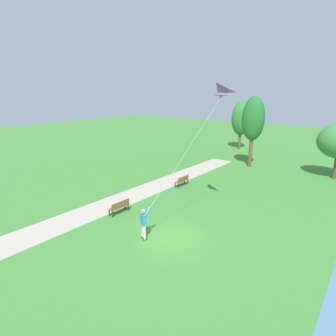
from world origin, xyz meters
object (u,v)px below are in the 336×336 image
person_kite_flyer (144,221)px  tree_behind_path (241,118)px  flying_kite (216,92)px  park_bench_near_walkway (119,206)px  tree_horizon_far (253,119)px  park_bench_far_walkway (182,180)px

person_kite_flyer → tree_behind_path: bearing=103.2°
person_kite_flyer → tree_behind_path: size_ratio=0.28×
flying_kite → park_bench_near_walkway: size_ratio=4.20×
person_kite_flyer → tree_horizon_far: bearing=94.1°
park_bench_near_walkway → person_kite_flyer: bearing=-21.5°
person_kite_flyer → park_bench_far_walkway: person_kite_flyer is taller
park_bench_far_walkway → tree_behind_path: bearing=98.9°
flying_kite → tree_behind_path: bearing=109.6°
park_bench_near_walkway → park_bench_far_walkway: size_ratio=1.00×
park_bench_near_walkway → park_bench_far_walkway: same height
flying_kite → tree_horizon_far: (-3.12, 14.08, -2.66)m
flying_kite → park_bench_far_walkway: size_ratio=4.20×
park_bench_far_walkway → person_kite_flyer: bearing=-68.1°
tree_behind_path → tree_horizon_far: size_ratio=0.90×
park_bench_near_walkway → tree_horizon_far: tree_horizon_far is taller
park_bench_near_walkway → park_bench_far_walkway: 7.00m
park_bench_near_walkway → tree_behind_path: (-2.75, 25.16, 3.75)m
person_kite_flyer → park_bench_near_walkway: bearing=158.5°
park_bench_near_walkway → flying_kite: bearing=26.6°
flying_kite → person_kite_flyer: bearing=-114.4°
tree_horizon_far → flying_kite: bearing=-77.5°
person_kite_flyer → flying_kite: bearing=65.6°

